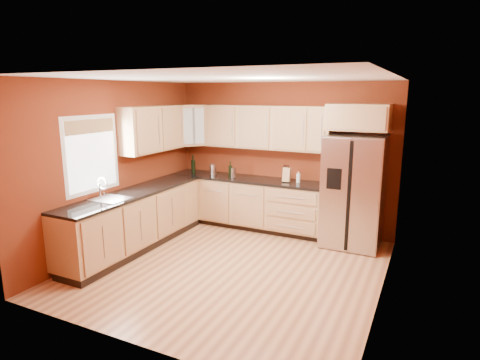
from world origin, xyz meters
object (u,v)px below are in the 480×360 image
Objects in this scene: knife_block at (287,175)px; soap_dispenser at (298,177)px; wine_bottle_a at (230,169)px; refrigerator at (353,191)px; canister_left at (213,169)px.

soap_dispenser is at bearing 3.94° from knife_block.
knife_block is at bearing 4.91° from wine_bottle_a.
refrigerator reaches higher than wine_bottle_a.
refrigerator is 9.48× the size of soap_dispenser.
canister_left is 1.64m from soap_dispenser.
canister_left is at bearing 167.90° from wine_bottle_a.
canister_left reaches higher than soap_dispenser.
refrigerator is 1.15m from knife_block.
wine_bottle_a is at bearing -179.80° from knife_block.
wine_bottle_a is 1.24m from soap_dispenser.
refrigerator is 2.19m from wine_bottle_a.
soap_dispenser is (1.24, 0.12, -0.05)m from wine_bottle_a.
knife_block is 1.30× the size of soap_dispenser.
refrigerator reaches higher than soap_dispenser.
knife_block is (1.45, 0.00, 0.02)m from canister_left.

